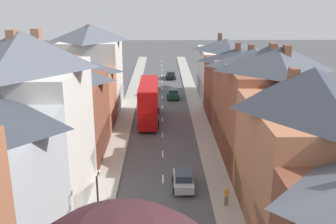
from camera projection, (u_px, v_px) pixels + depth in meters
name	position (u px, v px, depth m)	size (l,w,h in m)	color
pavement_left	(126.00, 115.00, 55.71)	(2.20, 104.00, 0.14)	#A8A399
pavement_right	(198.00, 114.00, 55.88)	(2.20, 104.00, 0.14)	#A8A399
centre_line_dashes	(162.00, 119.00, 53.90)	(0.14, 97.80, 0.01)	silver
terrace_row_left	(40.00, 126.00, 32.48)	(8.00, 57.82, 14.18)	#A36042
terrace_row_right	(271.00, 119.00, 36.99)	(8.00, 66.40, 12.39)	brown
double_decker_bus_lead	(149.00, 101.00, 52.36)	(2.74, 10.80, 5.30)	#B70F0F
car_near_blue	(171.00, 75.00, 79.05)	(1.90, 3.91, 1.59)	black
car_parked_left_a	(152.00, 85.00, 70.01)	(1.90, 4.41, 1.70)	black
car_parked_right_a	(173.00, 94.00, 64.26)	(1.90, 3.91, 1.65)	#144728
car_parked_left_b	(183.00, 180.00, 34.74)	(1.90, 3.89, 1.61)	#B7BABF
pedestrian_near_right	(227.00, 195.00, 31.62)	(0.36, 0.22, 1.61)	brown
street_lamp	(99.00, 207.00, 25.72)	(0.20, 1.12, 5.50)	black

